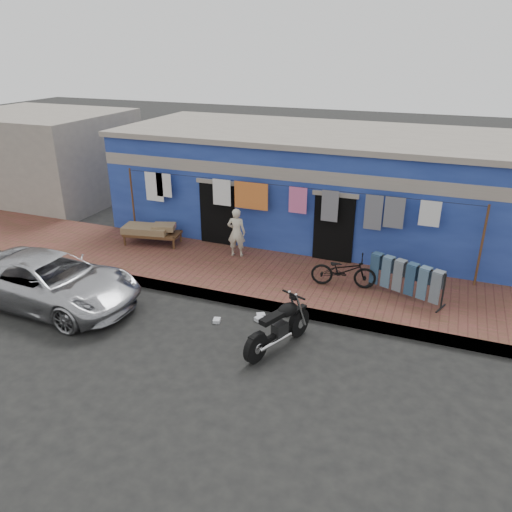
{
  "coord_description": "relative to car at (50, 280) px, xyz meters",
  "views": [
    {
      "loc": [
        4.01,
        -8.18,
        5.85
      ],
      "look_at": [
        0.0,
        2.0,
        1.15
      ],
      "focal_mm": 35.0,
      "sensor_mm": 36.0,
      "label": 1
    }
  ],
  "objects": [
    {
      "name": "ground",
      "position": [
        4.46,
        0.06,
        -0.64
      ],
      "size": [
        80.0,
        80.0,
        0.0
      ],
      "primitive_type": "plane",
      "color": "black",
      "rests_on": "ground"
    },
    {
      "name": "sidewalk",
      "position": [
        4.46,
        3.06,
        -0.51
      ],
      "size": [
        28.0,
        3.0,
        0.25
      ],
      "primitive_type": "cube",
      "color": "brown",
      "rests_on": "ground"
    },
    {
      "name": "curb",
      "position": [
        4.46,
        1.61,
        -0.51
      ],
      "size": [
        28.0,
        0.1,
        0.25
      ],
      "primitive_type": "cube",
      "color": "gray",
      "rests_on": "ground"
    },
    {
      "name": "building",
      "position": [
        4.46,
        7.05,
        1.05
      ],
      "size": [
        12.2,
        5.2,
        3.36
      ],
      "color": "navy",
      "rests_on": "ground"
    },
    {
      "name": "neighbor_left",
      "position": [
        -6.54,
        7.06,
        1.06
      ],
      "size": [
        6.0,
        5.0,
        3.4
      ],
      "primitive_type": "cube",
      "color": "#9E9384",
      "rests_on": "ground"
    },
    {
      "name": "clothesline",
      "position": [
        4.2,
        4.31,
        1.18
      ],
      "size": [
        10.06,
        0.06,
        2.1
      ],
      "color": "brown",
      "rests_on": "sidewalk"
    },
    {
      "name": "car",
      "position": [
        0.0,
        0.0,
        0.0
      ],
      "size": [
        4.58,
        2.17,
        1.28
      ],
      "primitive_type": "imported",
      "rotation": [
        0.0,
        0.0,
        1.55
      ],
      "color": "#BBBCC0",
      "rests_on": "ground"
    },
    {
      "name": "seated_person",
      "position": [
        3.17,
        3.85,
        0.31
      ],
      "size": [
        0.56,
        0.42,
        1.4
      ],
      "primitive_type": "imported",
      "rotation": [
        0.0,
        0.0,
        3.33
      ],
      "color": "beige",
      "rests_on": "sidewalk"
    },
    {
      "name": "bicycle",
      "position": [
        6.39,
        3.05,
        0.12
      ],
      "size": [
        1.65,
        0.8,
        1.02
      ],
      "primitive_type": "imported",
      "rotation": [
        0.0,
        0.0,
        1.73
      ],
      "color": "black",
      "rests_on": "sidewalk"
    },
    {
      "name": "motorcycle",
      "position": [
        5.68,
        0.22,
        -0.1
      ],
      "size": [
        1.76,
        2.09,
        1.08
      ],
      "primitive_type": null,
      "rotation": [
        0.0,
        0.0,
        -0.39
      ],
      "color": "black",
      "rests_on": "ground"
    },
    {
      "name": "charpoy",
      "position": [
        0.43,
        3.78,
        -0.1
      ],
      "size": [
        2.04,
        1.45,
        0.59
      ],
      "primitive_type": null,
      "rotation": [
        0.0,
        0.0,
        0.18
      ],
      "color": "brown",
      "rests_on": "sidewalk"
    },
    {
      "name": "jeans_rack",
      "position": [
        7.87,
        3.02,
        0.08
      ],
      "size": [
        2.2,
        1.67,
        0.93
      ],
      "primitive_type": null,
      "rotation": [
        0.0,
        0.0,
        -0.36
      ],
      "color": "black",
      "rests_on": "sidewalk"
    },
    {
      "name": "litter_a",
      "position": [
        4.9,
        1.26,
        -0.6
      ],
      "size": [
        0.24,
        0.23,
        0.09
      ],
      "primitive_type": "cube",
      "rotation": [
        0.0,
        0.0,
        0.52
      ],
      "color": "silver",
      "rests_on": "ground"
    },
    {
      "name": "litter_b",
      "position": [
        4.91,
        1.11,
        -0.59
      ],
      "size": [
        0.2,
        0.22,
        0.09
      ],
      "primitive_type": "cube",
      "rotation": [
        0.0,
        0.0,
        1.15
      ],
      "color": "silver",
      "rests_on": "ground"
    },
    {
      "name": "litter_c",
      "position": [
        4.04,
        0.69,
        -0.6
      ],
      "size": [
        0.2,
        0.22,
        0.08
      ],
      "primitive_type": "cube",
      "rotation": [
        0.0,
        0.0,
        1.82
      ],
      "color": "silver",
      "rests_on": "ground"
    }
  ]
}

